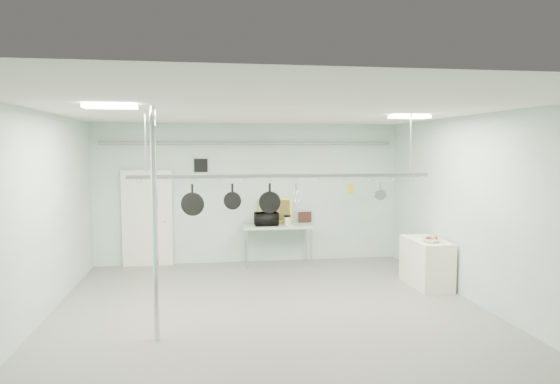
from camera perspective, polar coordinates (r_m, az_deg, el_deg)
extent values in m
plane|color=gray|center=(7.96, -0.75, -14.29)|extent=(8.00, 8.00, 0.00)
cube|color=silver|center=(7.53, -0.77, 9.27)|extent=(7.00, 8.00, 0.02)
cube|color=silver|center=(11.52, -3.51, -0.14)|extent=(7.00, 0.02, 3.20)
cube|color=silver|center=(8.77, 22.47, -2.12)|extent=(0.02, 8.00, 3.20)
cube|color=silver|center=(11.56, -14.92, -3.03)|extent=(1.10, 0.10, 2.20)
cube|color=black|center=(11.42, -9.03, 3.03)|extent=(0.30, 0.04, 0.30)
cylinder|color=gray|center=(11.39, -3.50, 5.59)|extent=(6.60, 0.07, 0.07)
cylinder|color=silver|center=(6.95, -14.11, -3.66)|extent=(0.08, 0.08, 3.20)
cube|color=#B0D0BA|center=(11.30, -0.27, -3.92)|extent=(1.60, 0.70, 0.05)
cylinder|color=#B7B7BC|center=(11.02, -3.78, -6.53)|extent=(0.04, 0.04, 0.86)
cylinder|color=#B7B7BC|center=(11.57, -4.02, -5.98)|extent=(0.04, 0.04, 0.86)
cylinder|color=#B7B7BC|center=(11.23, 3.60, -6.31)|extent=(0.04, 0.04, 0.86)
cylinder|color=#B7B7BC|center=(11.77, 3.02, -5.78)|extent=(0.04, 0.04, 0.86)
cube|color=white|center=(10.02, 16.39, -7.77)|extent=(0.60, 1.20, 0.90)
cube|color=#B7B7BC|center=(7.85, 0.38, 1.87)|extent=(4.80, 0.06, 0.06)
cylinder|color=#B7B7BC|center=(7.79, -15.13, 5.35)|extent=(0.02, 0.02, 0.94)
cylinder|color=#B7B7BC|center=(8.43, 14.68, 5.32)|extent=(0.02, 0.02, 0.94)
cube|color=white|center=(6.76, -18.83, 9.25)|extent=(0.65, 0.30, 0.05)
cube|color=white|center=(8.76, 14.57, 8.31)|extent=(0.65, 0.30, 0.05)
imported|color=black|center=(11.22, -1.56, -3.10)|extent=(0.53, 0.37, 0.29)
cylinder|color=silver|center=(11.26, 0.85, -3.33)|extent=(0.18, 0.18, 0.19)
cube|color=gold|center=(11.55, -0.52, -2.14)|extent=(0.78, 0.16, 0.58)
cube|color=black|center=(11.69, 2.87, -2.88)|extent=(0.30, 0.09, 0.25)
imported|color=silver|center=(9.67, 16.93, -5.29)|extent=(0.42, 0.42, 0.08)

